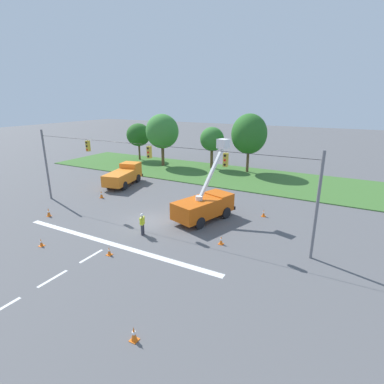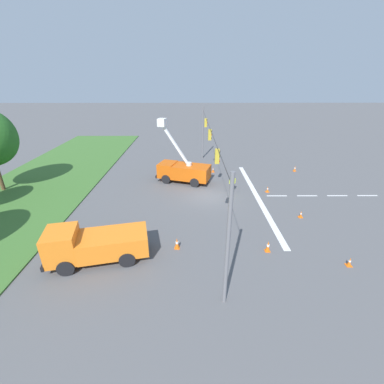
{
  "view_description": "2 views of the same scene",
  "coord_description": "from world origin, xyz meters",
  "px_view_note": "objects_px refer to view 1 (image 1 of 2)",
  "views": [
    {
      "loc": [
        14.51,
        -19.33,
        10.15
      ],
      "look_at": [
        1.58,
        4.5,
        1.64
      ],
      "focal_mm": 28.0,
      "sensor_mm": 36.0,
      "label": 1
    },
    {
      "loc": [
        -22.91,
        1.75,
        10.75
      ],
      "look_at": [
        -2.17,
        1.61,
        1.42
      ],
      "focal_mm": 24.0,
      "sensor_mm": 36.0,
      "label": 2
    }
  ],
  "objects_px": {
    "road_worker": "(142,223)",
    "traffic_cone_foreground_left": "(101,194)",
    "tree_west": "(162,131)",
    "traffic_cone_mid_left": "(221,240)",
    "traffic_cone_near_bucket": "(264,213)",
    "tree_east": "(249,134)",
    "traffic_cone_foreground_right": "(134,334)",
    "traffic_cone_mid_right": "(49,212)",
    "tree_far_west": "(139,135)",
    "traffic_cone_lane_edge_a": "(109,251)",
    "utility_truck_bucket_lift": "(204,205)",
    "traffic_cone_lane_edge_b": "(41,242)",
    "tree_centre": "(212,139)",
    "utility_truck_support_near": "(124,175)"
  },
  "relations": [
    {
      "from": "traffic_cone_mid_left",
      "to": "traffic_cone_near_bucket",
      "type": "height_order",
      "value": "traffic_cone_near_bucket"
    },
    {
      "from": "tree_far_west",
      "to": "traffic_cone_foreground_right",
      "type": "xyz_separation_m",
      "value": [
        24.81,
        -32.22,
        -3.94
      ]
    },
    {
      "from": "tree_east",
      "to": "traffic_cone_near_bucket",
      "type": "height_order",
      "value": "tree_east"
    },
    {
      "from": "traffic_cone_near_bucket",
      "to": "traffic_cone_foreground_right",
      "type": "bearing_deg",
      "value": -93.37
    },
    {
      "from": "tree_centre",
      "to": "traffic_cone_lane_edge_a",
      "type": "xyz_separation_m",
      "value": [
        4.96,
        -27.06,
        -4.1
      ]
    },
    {
      "from": "tree_far_west",
      "to": "tree_east",
      "type": "xyz_separation_m",
      "value": [
        19.11,
        0.13,
        1.15
      ]
    },
    {
      "from": "road_worker",
      "to": "traffic_cone_foreground_left",
      "type": "xyz_separation_m",
      "value": [
        -9.42,
        5.15,
        -0.6
      ]
    },
    {
      "from": "traffic_cone_foreground_left",
      "to": "traffic_cone_mid_right",
      "type": "xyz_separation_m",
      "value": [
        -0.36,
        -6.12,
        -0.01
      ]
    },
    {
      "from": "traffic_cone_mid_left",
      "to": "traffic_cone_mid_right",
      "type": "height_order",
      "value": "traffic_cone_mid_right"
    },
    {
      "from": "traffic_cone_mid_left",
      "to": "traffic_cone_near_bucket",
      "type": "relative_size",
      "value": 0.98
    },
    {
      "from": "tree_far_west",
      "to": "traffic_cone_foreground_right",
      "type": "relative_size",
      "value": 8.66
    },
    {
      "from": "tree_west",
      "to": "traffic_cone_foreground_left",
      "type": "relative_size",
      "value": 9.88
    },
    {
      "from": "traffic_cone_foreground_left",
      "to": "traffic_cone_lane_edge_b",
      "type": "height_order",
      "value": "traffic_cone_foreground_left"
    },
    {
      "from": "road_worker",
      "to": "traffic_cone_near_bucket",
      "type": "relative_size",
      "value": 2.7
    },
    {
      "from": "utility_truck_support_near",
      "to": "traffic_cone_mid_left",
      "type": "xyz_separation_m",
      "value": [
        16.6,
        -8.8,
        -0.91
      ]
    },
    {
      "from": "tree_west",
      "to": "traffic_cone_foreground_right",
      "type": "height_order",
      "value": "tree_west"
    },
    {
      "from": "tree_far_west",
      "to": "tree_west",
      "type": "height_order",
      "value": "tree_west"
    },
    {
      "from": "traffic_cone_foreground_right",
      "to": "traffic_cone_mid_left",
      "type": "relative_size",
      "value": 1.11
    },
    {
      "from": "tree_far_west",
      "to": "traffic_cone_lane_edge_a",
      "type": "relative_size",
      "value": 9.97
    },
    {
      "from": "tree_west",
      "to": "traffic_cone_lane_edge_a",
      "type": "relative_size",
      "value": 12.79
    },
    {
      "from": "road_worker",
      "to": "traffic_cone_foreground_left",
      "type": "bearing_deg",
      "value": 151.32
    },
    {
      "from": "tree_far_west",
      "to": "traffic_cone_mid_right",
      "type": "distance_m",
      "value": 26.24
    },
    {
      "from": "traffic_cone_near_bucket",
      "to": "tree_centre",
      "type": "bearing_deg",
      "value": 128.76
    },
    {
      "from": "tree_far_west",
      "to": "traffic_cone_mid_left",
      "type": "bearing_deg",
      "value": -41.87
    },
    {
      "from": "tree_west",
      "to": "traffic_cone_foreground_right",
      "type": "distance_m",
      "value": 35.84
    },
    {
      "from": "tree_east",
      "to": "traffic_cone_mid_right",
      "type": "height_order",
      "value": "tree_east"
    },
    {
      "from": "tree_east",
      "to": "traffic_cone_lane_edge_a",
      "type": "bearing_deg",
      "value": -91.23
    },
    {
      "from": "traffic_cone_mid_right",
      "to": "traffic_cone_lane_edge_b",
      "type": "relative_size",
      "value": 1.33
    },
    {
      "from": "tree_east",
      "to": "traffic_cone_lane_edge_a",
      "type": "relative_size",
      "value": 13.22
    },
    {
      "from": "road_worker",
      "to": "traffic_cone_lane_edge_b",
      "type": "relative_size",
      "value": 3.0
    },
    {
      "from": "traffic_cone_foreground_right",
      "to": "traffic_cone_near_bucket",
      "type": "xyz_separation_m",
      "value": [
        1.0,
        16.96,
        -0.03
      ]
    },
    {
      "from": "tree_west",
      "to": "traffic_cone_mid_left",
      "type": "distance_m",
      "value": 27.64
    },
    {
      "from": "traffic_cone_mid_right",
      "to": "traffic_cone_near_bucket",
      "type": "xyz_separation_m",
      "value": [
        17.02,
        9.15,
        -0.07
      ]
    },
    {
      "from": "utility_truck_support_near",
      "to": "traffic_cone_foreground_right",
      "type": "distance_m",
      "value": 25.41
    },
    {
      "from": "tree_east",
      "to": "traffic_cone_lane_edge_a",
      "type": "xyz_separation_m",
      "value": [
        -0.58,
        -27.22,
        -5.15
      ]
    },
    {
      "from": "utility_truck_bucket_lift",
      "to": "traffic_cone_near_bucket",
      "type": "xyz_separation_m",
      "value": [
        4.37,
        3.17,
        -1.06
      ]
    },
    {
      "from": "traffic_cone_mid_left",
      "to": "utility_truck_bucket_lift",
      "type": "bearing_deg",
      "value": 131.04
    },
    {
      "from": "tree_far_west",
      "to": "traffic_cone_mid_right",
      "type": "xyz_separation_m",
      "value": [
        8.79,
        -24.41,
        -3.9
      ]
    },
    {
      "from": "road_worker",
      "to": "traffic_cone_foreground_left",
      "type": "distance_m",
      "value": 10.75
    },
    {
      "from": "tree_far_west",
      "to": "traffic_cone_foreground_left",
      "type": "height_order",
      "value": "tree_far_west"
    },
    {
      "from": "tree_west",
      "to": "traffic_cone_near_bucket",
      "type": "xyz_separation_m",
      "value": [
        19.65,
        -13.24,
        -5.03
      ]
    },
    {
      "from": "utility_truck_bucket_lift",
      "to": "traffic_cone_foreground_left",
      "type": "height_order",
      "value": "utility_truck_bucket_lift"
    },
    {
      "from": "tree_east",
      "to": "traffic_cone_lane_edge_b",
      "type": "relative_size",
      "value": 13.91
    },
    {
      "from": "tree_far_west",
      "to": "utility_truck_bucket_lift",
      "type": "xyz_separation_m",
      "value": [
        21.44,
        -18.42,
        -2.92
      ]
    },
    {
      "from": "tree_centre",
      "to": "traffic_cone_foreground_left",
      "type": "relative_size",
      "value": 7.69
    },
    {
      "from": "road_worker",
      "to": "traffic_cone_near_bucket",
      "type": "xyz_separation_m",
      "value": [
        7.24,
        8.19,
        -0.68
      ]
    },
    {
      "from": "traffic_cone_foreground_right",
      "to": "traffic_cone_foreground_left",
      "type": "bearing_deg",
      "value": 138.35
    },
    {
      "from": "tree_east",
      "to": "road_worker",
      "type": "distance_m",
      "value": 24.0
    },
    {
      "from": "tree_centre",
      "to": "tree_east",
      "type": "relative_size",
      "value": 0.75
    },
    {
      "from": "tree_west",
      "to": "traffic_cone_mid_right",
      "type": "relative_size",
      "value": 10.08
    }
  ]
}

